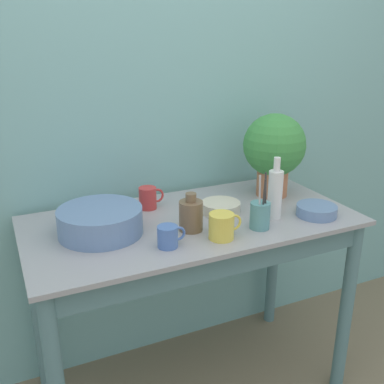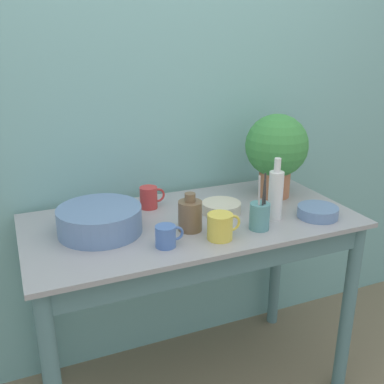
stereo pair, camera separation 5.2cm
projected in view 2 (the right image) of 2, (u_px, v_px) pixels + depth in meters
wall_back at (160, 128)px, 2.14m from camera, size 6.00×0.05×2.40m
counter_table at (194, 258)px, 1.94m from camera, size 1.39×0.69×0.89m
potted_plant at (276, 149)px, 2.09m from camera, size 0.29×0.29×0.39m
bowl_wash_large at (100, 220)px, 1.75m from camera, size 0.33×0.33×0.10m
bottle_tall at (276, 194)px, 1.86m from camera, size 0.06×0.06×0.26m
bottle_short at (190, 215)px, 1.77m from camera, size 0.09×0.09×0.16m
mug_red at (149, 197)px, 2.00m from camera, size 0.12×0.08×0.10m
mug_yellow at (220, 226)px, 1.70m from camera, size 0.14×0.10×0.10m
mug_blue at (166, 236)px, 1.64m from camera, size 0.11×0.08×0.08m
bowl_small_cream at (221, 208)px, 1.96m from camera, size 0.17×0.17×0.05m
bowl_small_blue at (318, 212)px, 1.91m from camera, size 0.17×0.17×0.05m
utensil_cup at (260, 216)px, 1.78m from camera, size 0.08×0.08×0.23m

